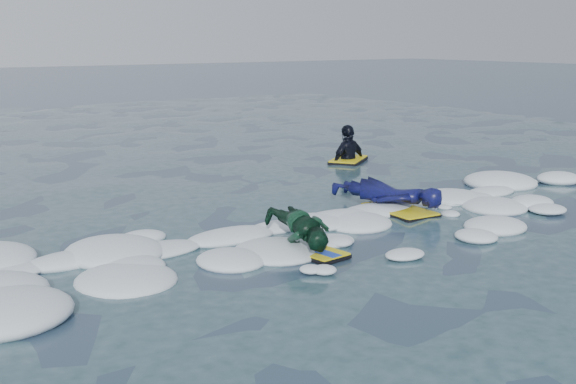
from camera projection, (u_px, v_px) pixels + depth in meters
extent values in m
plane|color=#1A2740|center=(350.00, 259.00, 8.43)|extent=(120.00, 120.00, 0.00)
cube|color=black|center=(400.00, 211.00, 10.59)|extent=(0.72, 1.20, 0.06)
cube|color=yellow|center=(400.00, 209.00, 10.59)|extent=(0.69, 1.18, 0.02)
imported|color=#0D0D5D|center=(388.00, 194.00, 10.75)|extent=(1.12, 1.85, 0.42)
cube|color=black|center=(314.00, 252.00, 8.61)|extent=(0.56, 0.89, 0.04)
cube|color=yellow|center=(314.00, 250.00, 8.60)|extent=(0.54, 0.87, 0.02)
cube|color=blue|center=(314.00, 249.00, 8.60)|extent=(0.24, 0.82, 0.01)
imported|color=#103E25|center=(304.00, 229.00, 8.72)|extent=(0.93, 1.39, 0.48)
cube|color=black|center=(348.00, 160.00, 15.01)|extent=(1.24, 1.12, 0.05)
cube|color=yellow|center=(348.00, 159.00, 15.00)|extent=(1.21, 1.08, 0.02)
imported|color=black|center=(348.00, 164.00, 15.02)|extent=(1.01, 0.54, 1.64)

